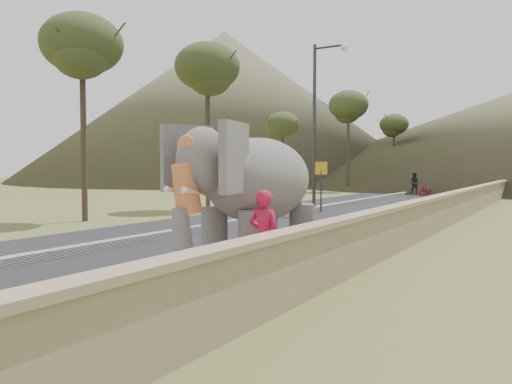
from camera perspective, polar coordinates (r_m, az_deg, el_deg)
ground at (r=8.33m, az=-9.57°, el=-12.42°), size 160.00×160.00×0.00m
road at (r=19.18m, az=-1.00°, el=-3.56°), size 7.00×120.00×0.03m
median at (r=19.17m, az=-1.00°, el=-3.28°), size 0.35×120.00×0.22m
walkway at (r=17.01m, az=13.34°, el=-4.28°), size 3.00×120.00×0.15m
parapet at (r=16.52m, az=18.81°, el=-2.92°), size 0.30×120.00×1.10m
lamppost at (r=24.31m, az=7.37°, el=9.27°), size 1.76×0.36×8.00m
signboard at (r=23.84m, az=7.45°, el=1.62°), size 0.60×0.08×2.40m
hill_left at (r=75.35m, az=-3.62°, el=9.70°), size 60.00×60.00×22.00m
elephant_and_man at (r=10.21m, az=0.44°, el=-0.82°), size 2.40×4.01×2.78m
motorcyclist at (r=37.27m, az=18.40°, el=0.49°), size 1.64×1.90×1.76m
trees at (r=34.07m, az=22.18°, el=5.74°), size 48.43×42.82×8.90m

